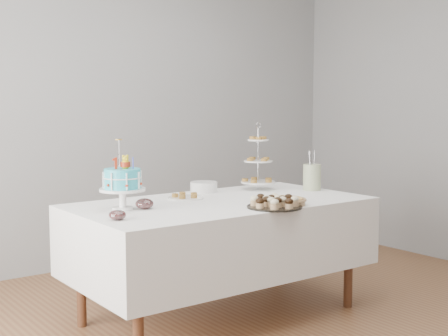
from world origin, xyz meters
TOP-DOWN VIEW (x-y plane):
  - floor at (0.00, 0.00)m, footprint 5.00×5.00m
  - walls at (0.00, 0.00)m, footprint 5.04×4.04m
  - table at (0.00, 0.30)m, footprint 1.92×1.02m
  - birthday_cake at (-0.66, 0.39)m, footprint 0.28×0.28m
  - cupcake_tray at (0.11, -0.10)m, footprint 0.34×0.34m
  - pie at (0.23, -0.05)m, footprint 0.28×0.28m
  - tiered_stand at (0.55, 0.58)m, footprint 0.26×0.26m
  - plate_stack at (0.14, 0.70)m, footprint 0.19×0.19m
  - pastry_plate at (-0.13, 0.52)m, footprint 0.24×0.24m
  - jam_bowl_a at (-0.84, 0.11)m, footprint 0.10×0.10m
  - jam_bowl_b at (-0.55, 0.34)m, footprint 0.11×0.11m
  - utensil_pitcher at (0.84, 0.32)m, footprint 0.13×0.13m

SIDE VIEW (x-z plane):
  - floor at x=0.00m, z-range 0.00..0.00m
  - table at x=0.00m, z-range 0.16..0.93m
  - pastry_plate at x=-0.13m, z-range 0.77..0.80m
  - pie at x=0.23m, z-range 0.77..0.82m
  - jam_bowl_a at x=-0.84m, z-range 0.77..0.83m
  - jam_bowl_b at x=-0.55m, z-range 0.77..0.83m
  - plate_stack at x=0.14m, z-range 0.77..0.85m
  - cupcake_tray at x=0.11m, z-range 0.77..0.85m
  - utensil_pitcher at x=0.84m, z-range 0.73..1.02m
  - birthday_cake at x=-0.66m, z-range 0.67..1.10m
  - tiered_stand at x=0.55m, z-range 0.73..1.23m
  - walls at x=0.00m, z-range 0.00..2.70m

